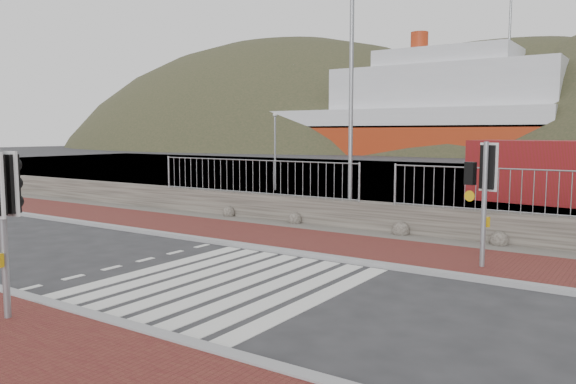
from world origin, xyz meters
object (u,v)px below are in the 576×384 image
Objects in this scene: ferry at (400,117)px; traffic_signal_near at (2,199)px; traffic_signal_far at (483,178)px; streetlight at (355,86)px; shipping_container at (549,172)px.

ferry reaches higher than traffic_signal_near.
streetlight is at bearing -23.84° from traffic_signal_far.
traffic_signal_near is 22.44m from shipping_container.
traffic_signal_near is at bearing -93.46° from shipping_container.
shipping_container is at bearing 70.65° from streetlight.
shipping_container is (4.44, 10.03, -3.23)m from streetlight.
ferry is at bearing -52.28° from traffic_signal_far.
shipping_container is at bearing -73.03° from traffic_signal_far.
shipping_container is at bearing -60.80° from ferry.
traffic_signal_far is (5.41, 7.89, 0.06)m from traffic_signal_near.
traffic_signal_near is 0.43× the size of shipping_container.
traffic_signal_near is 9.57m from traffic_signal_far.
traffic_signal_near is at bearing -86.10° from streetlight.
traffic_signal_far is (28.65, -63.85, -3.28)m from ferry.
ferry is 6.12× the size of streetlight.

